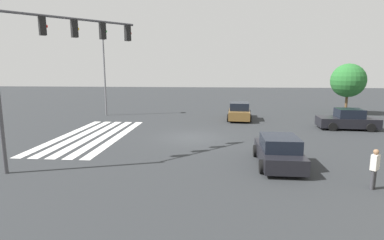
# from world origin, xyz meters

# --- Properties ---
(ground_plane) EXTENTS (116.43, 116.43, 0.00)m
(ground_plane) POSITION_xyz_m (0.00, 0.00, 0.00)
(ground_plane) COLOR #2B2D30
(crosswalk_markings) EXTENTS (11.29, 4.40, 0.01)m
(crosswalk_markings) POSITION_xyz_m (0.00, -7.08, 0.00)
(crosswalk_markings) COLOR silver
(crosswalk_markings) RESTS_ON ground_plane
(traffic_signal_mast) EXTENTS (4.90, 4.90, 7.36)m
(traffic_signal_mast) POSITION_xyz_m (6.11, -6.11, 5.57)
(traffic_signal_mast) COLOR #47474C
(traffic_signal_mast) RESTS_ON ground_plane
(car_0) EXTENTS (5.03, 2.44, 1.64)m
(car_0) POSITION_xyz_m (-7.93, 3.82, 0.75)
(car_0) COLOR brown
(car_0) RESTS_ON ground_plane
(car_1) EXTENTS (4.35, 2.19, 1.49)m
(car_1) POSITION_xyz_m (5.66, 4.72, 0.70)
(car_1) COLOR black
(car_1) RESTS_ON ground_plane
(car_2) EXTENTS (2.31, 4.50, 1.61)m
(car_2) POSITION_xyz_m (-3.98, 11.98, 0.72)
(car_2) COLOR black
(car_2) RESTS_ON ground_plane
(pedestrian) EXTENTS (0.41, 0.41, 1.62)m
(pedestrian) POSITION_xyz_m (8.38, 7.85, 0.90)
(pedestrian) COLOR #38383D
(pedestrian) RESTS_ON ground_plane
(street_light_pole_a) EXTENTS (0.80, 0.36, 8.38)m
(street_light_pole_a) POSITION_xyz_m (-9.43, -9.59, 4.99)
(street_light_pole_a) COLOR slate
(street_light_pole_a) RESTS_ON ground_plane
(tree_corner_a) EXTENTS (3.45, 3.45, 5.25)m
(tree_corner_a) POSITION_xyz_m (-12.16, 15.19, 3.52)
(tree_corner_a) COLOR brown
(tree_corner_a) RESTS_ON ground_plane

